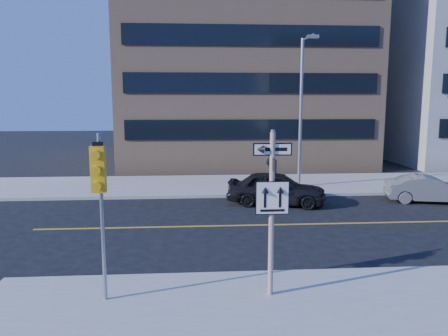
{
  "coord_description": "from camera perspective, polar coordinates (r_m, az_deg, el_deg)",
  "views": [
    {
      "loc": [
        -1.85,
        -12.57,
        4.88
      ],
      "look_at": [
        -0.69,
        4.0,
        2.31
      ],
      "focal_mm": 35.0,
      "sensor_mm": 36.0,
      "label": 1
    }
  ],
  "objects": [
    {
      "name": "parked_car_a",
      "position": [
        20.76,
        6.85,
        -2.63
      ],
      "size": [
        2.95,
        4.92,
        1.57
      ],
      "primitive_type": "imported",
      "rotation": [
        0.0,
        0.0,
        1.32
      ],
      "color": "black",
      "rests_on": "ground"
    },
    {
      "name": "parked_car_b",
      "position": [
        23.28,
        25.16,
        -2.51
      ],
      "size": [
        2.25,
        4.16,
        1.3
      ],
      "primitive_type": "imported",
      "rotation": [
        0.0,
        0.0,
        1.34
      ],
      "color": "slate",
      "rests_on": "ground"
    },
    {
      "name": "sign_pole",
      "position": [
        10.51,
        6.26,
        -4.69
      ],
      "size": [
        0.92,
        0.92,
        4.06
      ],
      "color": "silver",
      "rests_on": "near_sidewalk"
    },
    {
      "name": "traffic_signal",
      "position": [
        10.31,
        -15.99,
        -1.89
      ],
      "size": [
        0.32,
        0.45,
        4.0
      ],
      "color": "gray",
      "rests_on": "near_sidewalk"
    },
    {
      "name": "streetlight_a",
      "position": [
        24.05,
        10.17,
        8.37
      ],
      "size": [
        0.55,
        2.25,
        8.0
      ],
      "color": "gray",
      "rests_on": "far_sidewalk"
    },
    {
      "name": "building_brick",
      "position": [
        37.99,
        1.88,
        15.03
      ],
      "size": [
        18.0,
        18.0,
        18.0
      ],
      "primitive_type": "cube",
      "color": "tan",
      "rests_on": "ground"
    },
    {
      "name": "ground",
      "position": [
        13.61,
        4.16,
        -12.23
      ],
      "size": [
        120.0,
        120.0,
        0.0
      ],
      "primitive_type": "plane",
      "color": "black",
      "rests_on": "ground"
    }
  ]
}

